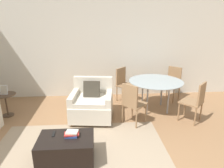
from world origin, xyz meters
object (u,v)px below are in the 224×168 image
armchair (92,104)px  dining_chair_near_left (132,101)px  book_stack (72,134)px  ottoman (66,148)px  tv_remote_primary (54,134)px  dining_chair_far_left (124,82)px  dining_table (156,83)px  dining_chair_near_right (196,100)px  dining_chair_far_right (172,81)px  picture_frame (4,90)px  side_table (6,101)px

armchair → dining_chair_near_left: (0.85, -0.34, 0.17)m
armchair → book_stack: (-0.28, -1.36, 0.09)m
ottoman → tv_remote_primary: tv_remote_primary is taller
tv_remote_primary → dining_chair_far_left: 2.71m
dining_table → dining_chair_near_right: bearing=-45.0°
book_stack → dining_chair_near_right: dining_chair_near_right is taller
dining_chair_far_left → dining_chair_far_right: 1.36m
picture_frame → dining_chair_near_right: (4.17, -0.60, -0.11)m
book_stack → dining_chair_far_right: (2.49, 2.39, 0.08)m
dining_chair_far_right → dining_table: bearing=-135.0°
picture_frame → dining_chair_near_left: size_ratio=0.23×
armchair → book_stack: armchair is taller
ottoman → dining_chair_near_right: dining_chair_near_right is taller
dining_chair_far_right → picture_frame: bearing=-169.7°
tv_remote_primary → dining_chair_near_left: 1.71m
ottoman → dining_chair_near_left: 1.65m
dining_table → dining_chair_far_right: 0.97m
side_table → book_stack: bearing=-44.1°
ottoman → dining_table: dining_table is taller
picture_frame → book_stack: bearing=-44.1°
ottoman → dining_table: (1.90, 1.75, 0.46)m
tv_remote_primary → dining_chair_near_right: size_ratio=0.18×
tv_remote_primary → side_table: 2.08m
dining_table → dining_chair_near_left: bearing=-135.0°
armchair → picture_frame: 2.00m
dining_chair_far_right → side_table: bearing=-169.7°
armchair → picture_frame: bearing=172.4°
ottoman → side_table: size_ratio=1.62×
book_stack → dining_chair_near_right: (2.49, 1.03, 0.08)m
dining_chair_near_right → dining_chair_far_left: 1.92m
tv_remote_primary → dining_chair_far_right: dining_chair_far_right is taller
picture_frame → dining_chair_near_left: bearing=-12.0°
dining_table → dining_chair_far_right: bearing=45.0°
ottoman → dining_chair_far_right: (2.58, 2.43, 0.30)m
side_table → dining_chair_far_left: bearing=15.2°
dining_chair_near_right → dining_chair_far_right: same height
armchair → ottoman: 1.46m
ottoman → dining_table: 2.62m
book_stack → side_table: side_table is taller
picture_frame → dining_chair_far_right: (4.17, 0.76, -0.11)m
tv_remote_primary → dining_chair_far_right: bearing=39.7°
dining_chair_near_left → dining_chair_near_right: same height
book_stack → dining_table: (1.81, 1.71, 0.24)m
dining_chair_far_right → armchair: bearing=-155.1°
picture_frame → dining_chair_near_right: size_ratio=0.23×
dining_table → dining_chair_far_left: (-0.68, 0.68, -0.16)m
armchair → ottoman: size_ratio=1.15×
side_table → dining_chair_far_right: size_ratio=0.58×
side_table → dining_chair_far_left: dining_chair_far_left is taller
armchair → dining_chair_near_left: 0.93m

